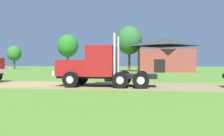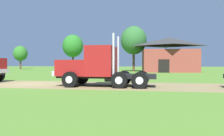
% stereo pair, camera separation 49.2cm
% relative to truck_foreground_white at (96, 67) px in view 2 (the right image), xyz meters
% --- Properties ---
extents(ground_plane, '(200.00, 200.00, 0.00)m').
position_rel_truck_foreground_white_xyz_m(ground_plane, '(-5.18, 0.65, -1.27)').
color(ground_plane, '#54812B').
extents(dirt_track, '(120.00, 5.78, 0.01)m').
position_rel_truck_foreground_white_xyz_m(dirt_track, '(-5.18, 0.65, -1.27)').
color(dirt_track, olive).
rests_on(dirt_track, ground_plane).
extents(truck_foreground_white, '(6.68, 2.76, 3.43)m').
position_rel_truck_foreground_white_xyz_m(truck_foreground_white, '(0.00, 0.00, 0.00)').
color(truck_foreground_white, black).
rests_on(truck_foreground_white, ground_plane).
extents(shed_building, '(10.42, 8.06, 6.15)m').
position_rel_truck_foreground_white_xyz_m(shed_building, '(6.19, 27.76, 1.70)').
color(shed_building, brown).
rests_on(shed_building, ground_plane).
extents(tree_left, '(3.71, 3.71, 6.24)m').
position_rel_truck_foreground_white_xyz_m(tree_left, '(-31.83, 41.92, 2.91)').
color(tree_left, '#513823').
rests_on(tree_left, ground_plane).
extents(tree_mid, '(5.03, 5.03, 8.59)m').
position_rel_truck_foreground_white_xyz_m(tree_mid, '(-16.22, 39.65, 4.54)').
color(tree_mid, '#513823').
rests_on(tree_mid, ground_plane).
extents(tree_right, '(4.96, 4.96, 8.70)m').
position_rel_truck_foreground_white_xyz_m(tree_right, '(-0.36, 29.89, 4.68)').
color(tree_right, '#513823').
rests_on(tree_right, ground_plane).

